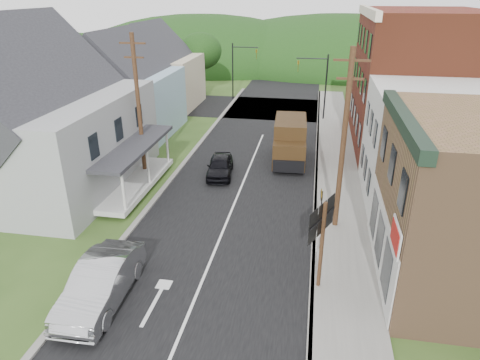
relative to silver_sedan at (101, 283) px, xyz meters
The scene contains 24 objects.
ground 5.36m from the silver_sedan, 48.32° to the left, with size 120.00×120.00×0.00m, color #2D4719.
road 14.41m from the silver_sedan, 75.85° to the left, with size 9.00×90.00×0.02m, color black.
cross_road 31.16m from the silver_sedan, 83.52° to the left, with size 60.00×9.00×0.02m, color black.
sidewalk_right 15.24m from the silver_sedan, 51.76° to the left, with size 2.80×55.00×0.15m, color slate.
curb_right 14.44m from the silver_sedan, 55.98° to the left, with size 0.20×55.00×0.15m, color slate.
curb_left 12.03m from the silver_sedan, 95.41° to the left, with size 0.30×55.00×0.12m, color slate.
storefront_white 18.88m from the silver_sedan, 37.70° to the left, with size 8.00×7.00×6.50m, color silver.
storefront_red 25.99m from the silver_sedan, 54.73° to the left, with size 8.00×12.00×10.00m, color maroon.
house_gray 13.51m from the silver_sedan, 130.45° to the left, with size 10.20×12.24×8.35m.
house_blue 22.43m from the silver_sedan, 109.65° to the left, with size 7.14×8.16×7.28m.
house_cream 31.13m from the silver_sedan, 104.92° to the left, with size 7.14×8.16×7.28m.
utility_pole_right 12.38m from the silver_sedan, 39.26° to the left, with size 1.60×0.26×9.00m.
utility_pole_left 12.89m from the silver_sedan, 104.01° to the left, with size 1.60×0.26×9.00m.
traffic_signal_right 28.69m from the silver_sedan, 74.10° to the left, with size 2.87×0.20×6.00m.
traffic_signal_left 34.58m from the silver_sedan, 91.30° to the left, with size 2.87×0.20×6.00m.
tree_left_b 21.27m from the silver_sedan, 130.21° to the left, with size 4.80×4.80×6.94m.
tree_left_c 28.97m from the silver_sedan, 122.88° to the left, with size 5.80×5.80×8.41m.
tree_left_d 36.59m from the silver_sedan, 98.67° to the left, with size 4.80×4.80×6.94m.
forested_ridge 59.06m from the silver_sedan, 86.59° to the left, with size 90.00×30.00×16.00m, color black.
silver_sedan is the anchor object (origin of this frame).
dark_sedan 13.08m from the silver_sedan, 81.97° to the left, with size 1.57×3.90×1.33m, color black.
delivery_van 17.41m from the silver_sedan, 69.44° to the left, with size 2.46×5.45×2.99m.
route_sign_cluster 8.76m from the silver_sedan, 15.47° to the left, with size 0.99×2.01×3.82m.
warning_sign 10.53m from the silver_sedan, 37.78° to the left, with size 0.12×0.68×2.46m.
Camera 1 is at (4.14, -16.26, 11.23)m, focal length 32.00 mm.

